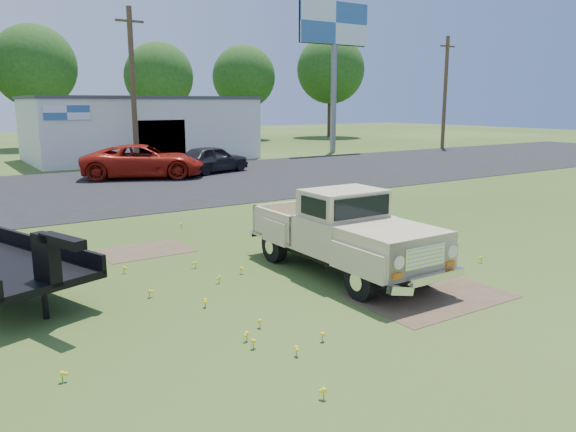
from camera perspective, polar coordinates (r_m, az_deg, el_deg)
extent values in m
plane|color=#2D4717|center=(12.73, -0.37, -5.67)|extent=(140.00, 140.00, 0.00)
cube|color=black|center=(26.33, -18.46, 2.68)|extent=(90.00, 14.00, 0.02)
cube|color=brown|center=(11.49, 14.36, -7.96)|extent=(3.00, 2.00, 0.01)
cube|color=brown|center=(14.94, -14.27, -3.43)|extent=(2.20, 1.60, 0.01)
cube|color=silver|center=(39.33, -14.76, 8.54)|extent=(14.00, 8.00, 4.00)
cube|color=#3F3F44|center=(39.29, -14.92, 11.52)|extent=(14.20, 8.20, 0.20)
cube|color=black|center=(35.64, -12.66, 7.73)|extent=(3.00, 0.10, 2.20)
cube|color=white|center=(33.92, -21.55, 9.75)|extent=(2.50, 0.08, 0.80)
cylinder|color=slate|center=(43.35, 4.64, 11.76)|extent=(0.44, 0.44, 8.00)
cube|color=white|center=(43.72, 4.76, 18.98)|extent=(6.00, 0.30, 3.00)
cube|color=black|center=(43.87, 4.61, 18.96)|extent=(6.10, 0.10, 3.10)
cylinder|color=#402A1E|center=(33.92, -15.46, 12.33)|extent=(0.30, 0.30, 9.00)
cube|color=#402A1E|center=(34.20, -15.81, 18.53)|extent=(1.60, 0.12, 0.12)
cylinder|color=#402A1E|center=(48.77, 15.67, 11.93)|extent=(0.30, 0.30, 9.00)
cube|color=#402A1E|center=(48.97, 15.91, 16.26)|extent=(1.60, 0.12, 0.12)
cylinder|color=#3D2A1B|center=(51.47, -23.96, 8.42)|extent=(0.56, 0.56, 3.78)
sphere|color=#194513|center=(51.52, -24.40, 13.68)|extent=(6.72, 6.72, 6.72)
cylinder|color=#3D2A1B|center=(52.65, -12.77, 8.96)|extent=(0.56, 0.56, 3.42)
sphere|color=#194513|center=(52.66, -12.98, 13.63)|extent=(6.08, 6.08, 6.08)
cylinder|color=#3D2A1B|center=(59.13, -4.44, 9.54)|extent=(0.56, 0.56, 3.60)
sphere|color=#194513|center=(59.16, -4.51, 13.92)|extent=(6.40, 6.40, 6.40)
cylinder|color=#3D2A1B|center=(63.36, 4.28, 9.91)|extent=(0.56, 0.56, 4.14)
sphere|color=#194513|center=(63.44, 4.35, 14.61)|extent=(7.36, 7.36, 7.36)
imported|color=#9B190E|center=(29.25, -14.46, 5.38)|extent=(6.62, 4.97, 1.67)
imported|color=black|center=(30.73, -7.73, 5.73)|extent=(4.65, 2.91, 1.48)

